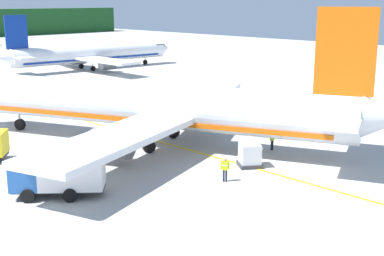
% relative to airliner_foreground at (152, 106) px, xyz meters
% --- Properties ---
extents(airliner_foreground, '(33.18, 39.39, 11.90)m').
position_rel_airliner_foreground_xyz_m(airliner_foreground, '(0.00, 0.00, 0.00)').
color(airliner_foreground, silver).
rests_on(airliner_foreground, ground).
extents(airliner_mid_apron, '(34.99, 28.96, 9.98)m').
position_rel_airliner_foreground_xyz_m(airliner_mid_apron, '(25.33, 46.73, -0.55)').
color(airliner_mid_apron, white).
rests_on(airliner_mid_apron, ground).
extents(service_truck_catering, '(5.81, 5.54, 2.72)m').
position_rel_airliner_foreground_xyz_m(service_truck_catering, '(-12.51, -5.45, -1.86)').
color(service_truck_catering, '#2659A5').
rests_on(service_truck_catering, ground).
extents(cargo_container_mid, '(2.34, 2.34, 1.90)m').
position_rel_airliner_foreground_xyz_m(cargo_container_mid, '(1.10, -10.15, -2.49)').
color(cargo_container_mid, '#333338').
rests_on(cargo_container_mid, ground).
extents(cargo_container_far, '(2.27, 2.27, 1.92)m').
position_rel_airliner_foreground_xyz_m(cargo_container_far, '(-10.33, -0.28, -2.49)').
color(cargo_container_far, '#333338').
rests_on(cargo_container_far, ground).
extents(crew_marshaller, '(0.46, 0.50, 1.73)m').
position_rel_airliner_foreground_xyz_m(crew_marshaller, '(-2.83, -11.10, -2.37)').
color(crew_marshaller, '#191E33').
rests_on(crew_marshaller, ground).
extents(crew_loader_left, '(0.60, 0.37, 1.77)m').
position_rel_airliner_foreground_xyz_m(crew_loader_left, '(-6.36, -0.75, -2.34)').
color(crew_loader_left, '#191E33').
rests_on(crew_loader_left, ground).
extents(crew_loader_right, '(0.63, 0.26, 1.71)m').
position_rel_airliner_foreground_xyz_m(crew_loader_right, '(5.95, -8.59, -2.38)').
color(crew_loader_right, '#191E33').
rests_on(crew_loader_right, ground).
extents(apron_guide_line, '(0.30, 60.00, 0.01)m').
position_rel_airliner_foreground_xyz_m(apron_guide_line, '(0.98, -4.48, -3.39)').
color(apron_guide_line, yellow).
rests_on(apron_guide_line, ground).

